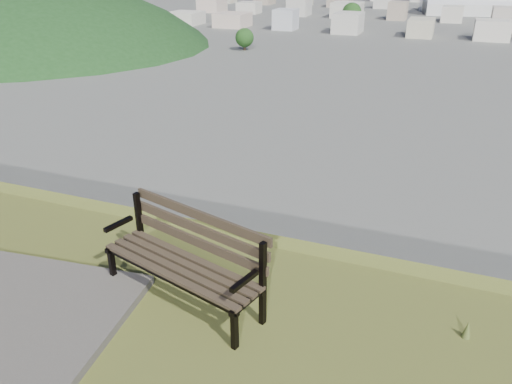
% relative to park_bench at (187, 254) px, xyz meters
% --- Properties ---
extents(park_bench, '(1.77, 0.98, 0.89)m').
position_rel_park_bench_xyz_m(park_bench, '(0.00, 0.00, 0.00)').
color(park_bench, '#3C3222').
rests_on(park_bench, hilltop_mesa).
extents(arena, '(51.32, 28.93, 20.44)m').
position_rel_park_bench_xyz_m(arena, '(9.20, 282.90, -20.68)').
color(arena, silver).
rests_on(arena, ground).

